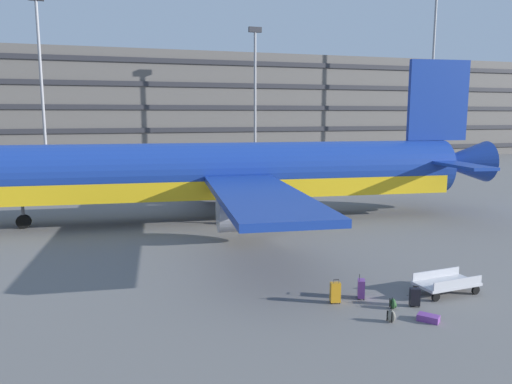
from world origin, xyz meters
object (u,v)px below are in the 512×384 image
(backpack_red, at_px, (391,316))
(backpack_purple, at_px, (393,304))
(suitcase_upright, at_px, (335,292))
(suitcase_laid_flat, at_px, (415,297))
(baggage_cart, at_px, (446,283))
(suitcase_teal, at_px, (428,318))
(suitcase_large, at_px, (361,288))
(airliner, at_px, (225,174))

(backpack_red, distance_m, backpack_purple, 1.29)
(suitcase_upright, relative_size, suitcase_laid_flat, 1.17)
(baggage_cart, bearing_deg, suitcase_laid_flat, -158.10)
(baggage_cart, bearing_deg, suitcase_teal, -138.21)
(suitcase_upright, bearing_deg, backpack_purple, -31.48)
(backpack_purple, bearing_deg, suitcase_large, 116.43)
(suitcase_large, xyz_separation_m, suitcase_teal, (1.23, -2.69, -0.30))
(suitcase_large, height_order, suitcase_laid_flat, suitcase_large)
(airliner, bearing_deg, suitcase_laid_flat, -79.04)
(airliner, height_order, suitcase_large, airliner)
(backpack_purple, bearing_deg, baggage_cart, 14.84)
(backpack_red, bearing_deg, baggage_cart, 26.16)
(suitcase_laid_flat, xyz_separation_m, baggage_cart, (2.10, 0.84, 0.04))
(airliner, xyz_separation_m, suitcase_teal, (3.04, -18.76, -3.17))
(airliner, height_order, suitcase_laid_flat, airliner)
(suitcase_upright, distance_m, backpack_purple, 2.22)
(suitcase_upright, distance_m, suitcase_teal, 3.55)
(airliner, distance_m, suitcase_large, 16.42)
(backpack_purple, distance_m, baggage_cart, 3.13)
(backpack_red, height_order, backpack_purple, backpack_red)
(airliner, bearing_deg, suitcase_upright, -87.96)
(suitcase_large, relative_size, suitcase_laid_flat, 1.15)
(airliner, height_order, backpack_purple, airliner)
(backpack_red, bearing_deg, airliner, 95.30)
(suitcase_large, height_order, baggage_cart, suitcase_large)
(airliner, bearing_deg, suitcase_teal, -80.80)
(suitcase_large, relative_size, baggage_cart, 0.29)
(backpack_purple, bearing_deg, backpack_red, -125.49)
(suitcase_large, relative_size, backpack_red, 1.93)
(backpack_purple, relative_size, baggage_cart, 0.13)
(airliner, relative_size, suitcase_teal, 48.04)
(suitcase_laid_flat, height_order, suitcase_teal, suitcase_laid_flat)
(suitcase_teal, bearing_deg, backpack_purple, 112.72)
(suitcase_large, bearing_deg, backpack_red, -92.32)
(suitcase_teal, height_order, backpack_red, backpack_red)
(airliner, height_order, suitcase_teal, airliner)
(airliner, distance_m, suitcase_teal, 19.26)
(suitcase_teal, relative_size, backpack_purple, 1.86)
(suitcase_upright, bearing_deg, airliner, 92.04)
(backpack_purple, bearing_deg, suitcase_upright, 148.52)
(airliner, bearing_deg, backpack_red, -84.70)
(suitcase_laid_flat, distance_m, backpack_purple, 0.94)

